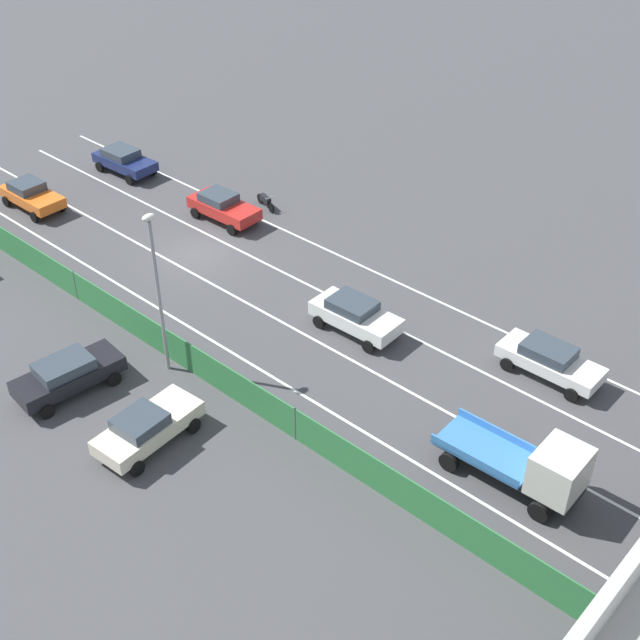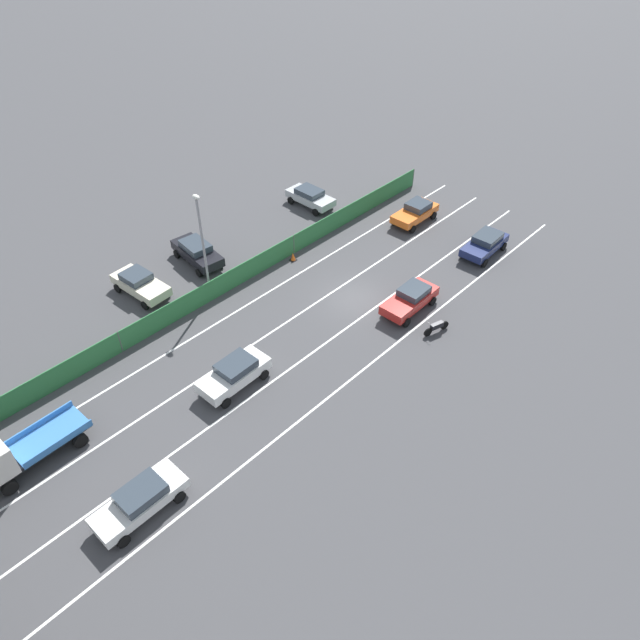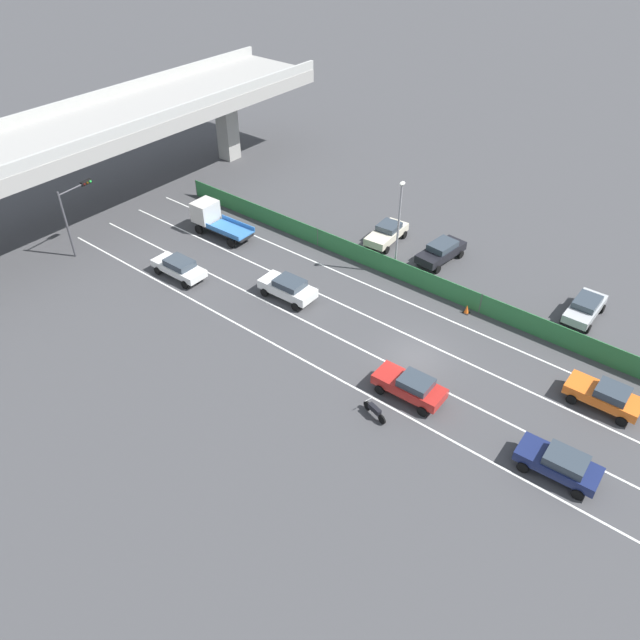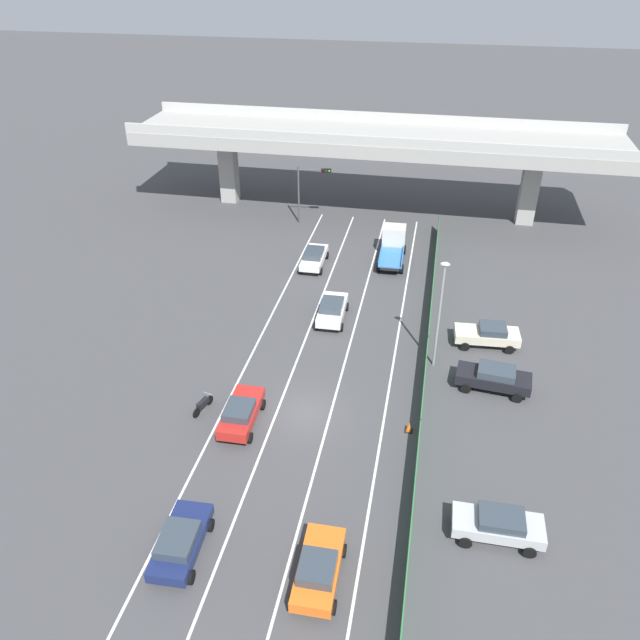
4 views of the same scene
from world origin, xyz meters
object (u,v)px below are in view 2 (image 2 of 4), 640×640
(motorcycle, at_px, (437,327))
(traffic_cone, at_px, (293,257))
(car_hatchback_white, at_px, (140,500))
(parked_sedan_dark, at_px, (197,252))
(parked_sedan_cream, at_px, (140,283))
(parked_wagon_silver, at_px, (310,197))
(flatbed_truck_blue, at_px, (10,454))
(car_sedan_white, at_px, (234,373))
(car_sedan_navy, at_px, (485,243))
(car_taxi_orange, at_px, (415,212))
(street_lamp, at_px, (202,238))
(car_sedan_red, at_px, (410,299))

(motorcycle, xyz_separation_m, traffic_cone, (12.47, 0.60, -0.14))
(car_hatchback_white, bearing_deg, traffic_cone, -63.64)
(parked_sedan_dark, distance_m, parked_sedan_cream, 5.08)
(traffic_cone, bearing_deg, car_hatchback_white, 116.36)
(traffic_cone, bearing_deg, parked_wagon_silver, -54.82)
(parked_sedan_dark, bearing_deg, motorcycle, -162.13)
(flatbed_truck_blue, xyz_separation_m, traffic_cone, (3.20, -22.77, -1.00))
(car_sedan_white, bearing_deg, car_sedan_navy, -98.35)
(car_hatchback_white, xyz_separation_m, parked_sedan_dark, (14.71, -14.68, 0.06))
(car_sedan_navy, height_order, flatbed_truck_blue, flatbed_truck_blue)
(car_sedan_navy, relative_size, parked_sedan_dark, 0.91)
(car_taxi_orange, height_order, car_sedan_navy, car_taxi_orange)
(car_hatchback_white, bearing_deg, flatbed_truck_blue, 25.13)
(car_sedan_navy, bearing_deg, parked_wagon_silver, 14.95)
(car_sedan_white, height_order, traffic_cone, car_sedan_white)
(parked_wagon_silver, distance_m, street_lamp, 14.59)
(street_lamp, bearing_deg, car_sedan_navy, -122.03)
(car_sedan_red, relative_size, parked_sedan_cream, 0.97)
(car_sedan_navy, distance_m, motorcycle, 10.35)
(car_hatchback_white, height_order, parked_sedan_cream, parked_sedan_cream)
(car_sedan_red, bearing_deg, parked_sedan_dark, 23.31)
(street_lamp, bearing_deg, parked_wagon_silver, -75.23)
(car_hatchback_white, bearing_deg, street_lamp, -49.54)
(car_taxi_orange, height_order, parked_wagon_silver, car_taxi_orange)
(car_sedan_navy, bearing_deg, traffic_cone, 47.17)
(parked_wagon_silver, bearing_deg, car_sedan_navy, -165.05)
(traffic_cone, bearing_deg, car_taxi_orange, -106.75)
(parked_sedan_dark, distance_m, street_lamp, 5.66)
(car_taxi_orange, relative_size, parked_sedan_dark, 0.90)
(car_taxi_orange, bearing_deg, parked_sedan_cream, 69.08)
(car_hatchback_white, relative_size, parked_sedan_dark, 0.96)
(car_sedan_navy, xyz_separation_m, street_lamp, (10.96, 17.52, 3.78))
(flatbed_truck_blue, distance_m, traffic_cone, 23.02)
(car_sedan_red, height_order, car_taxi_orange, same)
(car_sedan_red, height_order, parked_wagon_silver, car_sedan_red)
(car_sedan_red, xyz_separation_m, motorcycle, (-2.68, 0.74, -0.43))
(car_sedan_red, xyz_separation_m, parked_wagon_silver, (14.52, -5.38, -0.02))
(car_sedan_red, relative_size, parked_sedan_dark, 0.92)
(car_sedan_white, bearing_deg, parked_sedan_dark, -28.28)
(car_sedan_white, bearing_deg, car_sedan_red, -104.16)
(flatbed_truck_blue, distance_m, motorcycle, 25.16)
(car_sedan_navy, relative_size, traffic_cone, 6.48)
(car_hatchback_white, distance_m, motorcycle, 20.48)
(street_lamp, bearing_deg, car_taxi_orange, -103.90)
(motorcycle, xyz_separation_m, parked_sedan_dark, (17.43, 5.62, 0.47))
(car_sedan_white, distance_m, parked_sedan_cream, 11.41)
(car_hatchback_white, bearing_deg, parked_sedan_dark, -44.93)
(car_sedan_red, relative_size, car_hatchback_white, 0.96)
(parked_wagon_silver, relative_size, parked_sedan_dark, 0.90)
(car_sedan_navy, height_order, parked_sedan_dark, parked_sedan_dark)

